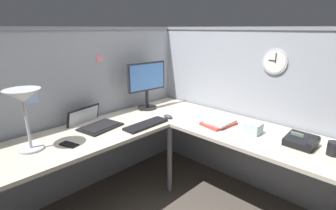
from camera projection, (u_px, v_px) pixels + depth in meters
The scene contains 18 objects.
ground_plane at pixel (170, 206), 2.37m from camera, with size 6.80×6.80×0.00m, color #4C443D.
cubicle_wall_back at pixel (78, 112), 2.47m from camera, with size 2.57×0.12×1.58m.
cubicle_wall_right at pixel (250, 109), 2.57m from camera, with size 0.12×2.37×1.58m.
desk at pixel (162, 150), 2.06m from camera, with size 2.35×2.15×0.73m.
monitor at pixel (147, 82), 2.72m from camera, with size 0.46×0.20×0.50m.
laptop at pixel (93, 123), 2.31m from camera, with size 0.40×0.43×0.22m.
keyboard at pixel (146, 125), 2.31m from camera, with size 0.43×0.14×0.02m, color black.
computer_mouse at pixel (168, 116), 2.50m from camera, with size 0.06×0.10×0.03m, color #38383D.
desk_lamp_dome at pixel (23, 101), 1.75m from camera, with size 0.24×0.24×0.44m.
cell_phone at pixel (69, 145), 1.93m from camera, with size 0.07×0.14×0.01m, color black.
office_phone at pixel (302, 142), 1.90m from camera, with size 0.20×0.21×0.11m.
book_stack at pixel (219, 123), 2.33m from camera, with size 0.31×0.25×0.04m.
coffee_mug at pixel (333, 149), 1.77m from camera, with size 0.08×0.08×0.10m, color black.
tissue_box at pixel (253, 128), 2.13m from camera, with size 0.12×0.12×0.09m, color silver.
wall_clock at pixel (275, 62), 2.25m from camera, with size 0.04×0.22×0.22m.
pinned_note_leftmost at pixel (26, 90), 2.05m from camera, with size 0.09×0.00×0.07m, color #99B7E5.
pinned_note_middle at pixel (99, 58), 2.46m from camera, with size 0.07×0.00×0.08m, color pink.
pinned_note_rightmost at pixel (32, 98), 2.09m from camera, with size 0.10×0.00×0.09m, color #99B7E5.
Camera 1 is at (-1.46, -1.38, 1.57)m, focal length 27.66 mm.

